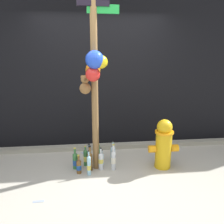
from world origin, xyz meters
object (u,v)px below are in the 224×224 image
object	(u,v)px
bottle_4	(90,161)
bottle_10	(102,159)
bottle_2	(89,165)
bottle_8	(113,154)
bottle_0	(89,156)
bottle_7	(99,154)
memorial_post	(94,63)
bottle_3	(86,158)
fire_hydrant	(164,144)
bottle_5	(75,161)
bottle_9	(113,160)
bottle_6	(79,166)
bottle_1	(101,161)

from	to	relation	value
bottle_4	bottle_10	bearing A→B (deg)	37.71
bottle_2	bottle_8	distance (m)	0.56
bottle_0	bottle_7	bearing A→B (deg)	31.78
bottle_2	bottle_10	world-z (taller)	bottle_2
memorial_post	bottle_7	xyz separation A→B (m)	(0.07, 0.31, -1.55)
bottle_8	bottle_3	bearing A→B (deg)	-170.24
fire_hydrant	bottle_10	world-z (taller)	fire_hydrant
bottle_3	bottle_7	xyz separation A→B (m)	(0.23, 0.18, -0.02)
bottle_4	bottle_10	world-z (taller)	bottle_4
bottle_5	bottle_9	bearing A→B (deg)	-9.50
bottle_6	bottle_9	size ratio (longest dim) A/B	0.71
bottle_8	bottle_6	bearing A→B (deg)	-150.46
bottle_1	bottle_4	distance (m)	0.17
bottle_3	bottle_5	xyz separation A→B (m)	(-0.17, -0.09, -0.00)
memorial_post	bottle_2	world-z (taller)	memorial_post
bottle_4	bottle_8	world-z (taller)	bottle_4
bottle_7	bottle_10	size ratio (longest dim) A/B	1.06
fire_hydrant	bottle_8	xyz separation A→B (m)	(-0.78, 0.27, -0.25)
memorial_post	bottle_5	world-z (taller)	memorial_post
fire_hydrant	bottle_6	distance (m)	1.38
memorial_post	bottle_9	size ratio (longest dim) A/B	6.43
bottle_6	bottle_8	distance (m)	0.65
fire_hydrant	bottle_2	size ratio (longest dim) A/B	2.01
bottle_3	bottle_1	bearing A→B (deg)	-33.41
bottle_4	bottle_2	bearing A→B (deg)	-97.58
bottle_10	bottle_2	bearing A→B (deg)	-126.81
bottle_5	fire_hydrant	bearing A→B (deg)	-4.08
bottle_0	bottle_8	world-z (taller)	bottle_8
bottle_4	bottle_6	world-z (taller)	bottle_4
bottle_2	bottle_10	bearing A→B (deg)	53.19
bottle_1	bottle_10	distance (m)	0.15
fire_hydrant	bottle_8	distance (m)	0.86
bottle_3	bottle_0	bearing A→B (deg)	50.76
bottle_2	bottle_8	world-z (taller)	bottle_2
bottle_9	bottle_5	bearing A→B (deg)	170.50
bottle_1	bottle_4	size ratio (longest dim) A/B	0.89
fire_hydrant	bottle_7	distance (m)	1.11
fire_hydrant	bottle_6	world-z (taller)	fire_hydrant
fire_hydrant	bottle_7	world-z (taller)	fire_hydrant
memorial_post	bottle_8	distance (m)	1.56
bottle_1	bottle_3	size ratio (longest dim) A/B	1.07
bottle_1	bottle_6	world-z (taller)	bottle_1
bottle_5	bottle_8	size ratio (longest dim) A/B	0.96
bottle_2	bottle_5	world-z (taller)	bottle_2
bottle_3	bottle_7	world-z (taller)	bottle_3
bottle_1	bottle_10	world-z (taller)	bottle_1
fire_hydrant	bottle_2	bearing A→B (deg)	-174.17
bottle_5	bottle_6	world-z (taller)	bottle_5
bottle_1	bottle_7	world-z (taller)	bottle_1
memorial_post	bottle_5	xyz separation A→B (m)	(-0.32, 0.05, -1.53)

